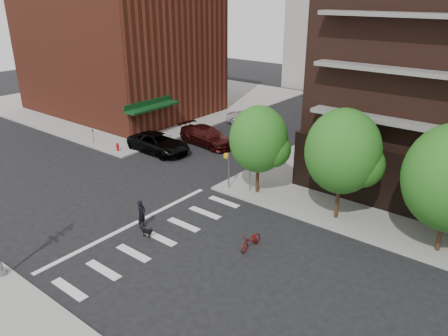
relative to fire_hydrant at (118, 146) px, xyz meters
The scene contains 15 objects.
ground 13.09m from the fire_hydrant, 36.61° to the right, with size 120.00×120.00×0.00m, color black.
sidewalk_nw 21.04m from the fire_hydrant, 131.72° to the left, with size 31.00×33.00×0.15m, color gray.
crosswalk 14.92m from the fire_hydrant, 31.54° to the right, with size 3.85×13.00×0.01m.
midrise_nw 18.12m from the fire_hydrant, 138.42° to the left, with size 21.40×15.50×20.00m.
tree_a 14.93m from the fire_hydrant, ahead, with size 4.00×4.00×5.90m.
tree_b 20.90m from the fire_hydrant, ahead, with size 4.50×4.50×6.65m.
pedestrian_signal 12.88m from the fire_hydrant, ahead, with size 2.18×0.67×2.60m.
fire_hydrant is the anchor object (origin of this frame).
parking_meter 3.52m from the fire_hydrant, behind, with size 0.10×0.08×1.32m.
parked_car_black 3.66m from the fire_hydrant, 39.29° to the left, with size 6.04×2.78×1.68m, color black.
parked_car_maroon 8.11m from the fire_hydrant, 53.19° to the left, with size 5.92×2.41×1.72m, color #3E100F.
parked_car_silver 14.51m from the fire_hydrant, 72.12° to the left, with size 4.87×1.70×1.60m, color #AFB2B7.
scooter 19.02m from the fire_hydrant, 16.37° to the right, with size 0.64×1.84×0.97m, color maroon.
dog_walker 14.00m from the fire_hydrant, 32.81° to the right, with size 0.43×0.66×1.81m, color black.
dog 15.20m from the fire_hydrant, 32.41° to the right, with size 0.69×0.29×0.57m.
Camera 1 is at (19.61, -14.85, 13.39)m, focal length 35.00 mm.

